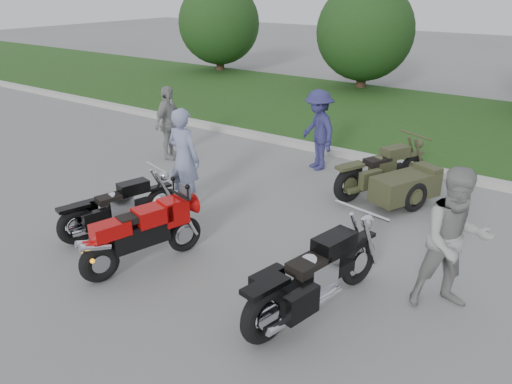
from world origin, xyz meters
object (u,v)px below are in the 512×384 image
Objects in this scene: cruiser_sidecar at (394,180)px; person_grey at (455,241)px; sportbike_red at (140,233)px; person_denim at (318,130)px; cruiser_right at (311,280)px; person_stripe at (184,159)px; person_back at (168,123)px; cruiser_left at (115,209)px.

person_grey is at bearing -33.61° from cruiser_sidecar.
person_denim is at bearing 105.52° from sportbike_red.
person_stripe is at bearing 168.18° from cruiser_right.
cruiser_right is at bearing -134.38° from person_back.
person_back reaches higher than sportbike_red.
person_stripe reaches higher than person_back.
sportbike_red is at bearing -92.07° from cruiser_sidecar.
person_denim is (-2.57, 4.76, 0.40)m from cruiser_right.
person_stripe is (-3.08, -2.46, 0.51)m from cruiser_sidecar.
cruiser_right is 4.02m from cruiser_sidecar.
person_stripe is at bearing -143.68° from person_back.
person_back is (-1.99, 3.28, 0.44)m from cruiser_left.
person_back is (-5.28, -0.64, 0.43)m from cruiser_sidecar.
person_grey is (5.12, 1.12, 0.53)m from cruiser_left.
person_grey reaches higher than person_stripe.
cruiser_left is at bearing -71.97° from person_denim.
person_grey reaches higher than cruiser_right.
person_stripe reaches higher than cruiser_right.
sportbike_red is 0.93× the size of cruiser_left.
cruiser_sidecar reaches higher than cruiser_left.
person_denim is at bearing -107.52° from person_stripe.
cruiser_left is 0.84× the size of cruiser_right.
cruiser_left is 5.13m from cruiser_sidecar.
person_back is at bearing -149.64° from cruiser_sidecar.
cruiser_right is at bearing -175.02° from person_grey.
person_stripe is 3.38m from person_denim.
person_denim is (-3.91, 3.58, -0.06)m from person_grey.
cruiser_left is at bearing 155.98° from person_grey.
sportbike_red is 4.92m from cruiser_sidecar.
person_grey is at bearing -10.06° from person_denim.
person_denim reaches higher than cruiser_right.
person_back reaches higher than cruiser_left.
person_stripe is (0.21, 1.47, 0.52)m from cruiser_left.
person_stripe is (-3.56, 1.53, 0.45)m from cruiser_right.
sportbike_red is at bearing 115.54° from person_stripe.
person_back is at bearing 137.03° from cruiser_left.
person_denim is (0.99, 3.23, -0.05)m from person_stripe.
cruiser_sidecar is 3.39m from person_grey.
cruiser_sidecar is 1.30× the size of person_back.
sportbike_red is 2.63m from cruiser_right.
cruiser_left is 1.09× the size of person_grey.
sportbike_red is 2.24m from person_stripe.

